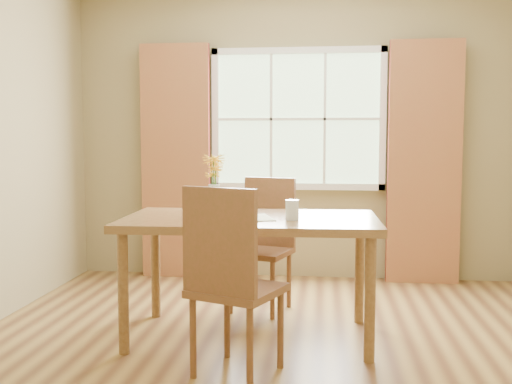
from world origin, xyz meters
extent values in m
cube|color=olive|center=(0.00, 0.00, -0.01)|extent=(4.20, 3.80, 0.02)
cube|color=#8C7E54|center=(0.00, 1.91, 1.35)|extent=(4.20, 0.02, 2.70)
cube|color=#8C7E54|center=(0.00, -1.91, 1.35)|extent=(4.20, 0.02, 2.70)
cube|color=#B2DBA6|center=(0.00, 1.88, 1.50)|extent=(1.50, 0.02, 1.20)
cube|color=white|center=(0.00, 1.85, 2.13)|extent=(1.62, 0.04, 0.06)
cube|color=white|center=(0.00, 1.85, 0.87)|extent=(1.62, 0.04, 0.06)
cube|color=white|center=(-0.78, 1.85, 1.50)|extent=(0.06, 0.04, 1.32)
cube|color=white|center=(0.78, 1.85, 1.50)|extent=(0.06, 0.04, 1.32)
cube|color=white|center=(0.00, 1.85, 1.50)|extent=(1.50, 0.03, 0.02)
cube|color=maroon|center=(-1.15, 1.78, 1.10)|extent=(0.65, 0.08, 2.20)
cube|color=maroon|center=(1.15, 1.78, 1.10)|extent=(0.65, 0.08, 2.20)
cube|color=brown|center=(-0.23, 0.11, 0.78)|extent=(1.68, 0.96, 0.05)
cylinder|color=brown|center=(-0.97, -0.29, 0.38)|extent=(0.07, 0.07, 0.76)
cylinder|color=brown|center=(0.52, -0.26, 0.38)|extent=(0.07, 0.07, 0.76)
cylinder|color=brown|center=(-0.99, 0.48, 0.38)|extent=(0.07, 0.07, 0.76)
cylinder|color=brown|center=(0.50, 0.50, 0.38)|extent=(0.07, 0.07, 0.76)
cube|color=brown|center=(-0.23, -0.51, 0.48)|extent=(0.58, 0.58, 0.04)
cube|color=brown|center=(-0.31, -0.70, 0.78)|extent=(0.43, 0.20, 0.57)
cylinder|color=brown|center=(-0.47, -0.61, 0.23)|extent=(0.04, 0.04, 0.46)
cylinder|color=brown|center=(-0.14, -0.75, 0.23)|extent=(0.04, 0.04, 0.46)
cylinder|color=brown|center=(-0.33, -0.28, 0.23)|extent=(0.04, 0.04, 0.46)
cylinder|color=brown|center=(0.00, -0.41, 0.23)|extent=(0.04, 0.04, 0.46)
cube|color=brown|center=(-0.23, 0.73, 0.45)|extent=(0.53, 0.53, 0.04)
cube|color=brown|center=(-0.18, 0.91, 0.74)|extent=(0.41, 0.16, 0.54)
cylinder|color=brown|center=(-0.45, 0.62, 0.22)|extent=(0.04, 0.04, 0.43)
cylinder|color=brown|center=(-0.12, 0.51, 0.22)|extent=(0.04, 0.04, 0.43)
cylinder|color=brown|center=(-0.35, 0.94, 0.22)|extent=(0.04, 0.04, 0.43)
cylinder|color=brown|center=(-0.02, 0.84, 0.22)|extent=(0.04, 0.04, 0.43)
cube|color=beige|center=(-0.32, 0.02, 0.81)|extent=(0.53, 0.45, 0.01)
cube|color=#9BC230|center=(-0.34, -0.02, 0.82)|extent=(0.30, 0.30, 0.01)
ellipsoid|color=#EFBA51|center=(-0.33, -0.02, 0.85)|extent=(0.18, 0.17, 0.04)
ellipsoid|color=#4C8C2D|center=(-0.29, -0.04, 0.86)|extent=(0.08, 0.06, 0.01)
cylinder|color=red|center=(-0.33, -0.02, 0.88)|extent=(0.08, 0.08, 0.01)
cylinder|color=red|center=(-0.30, -0.02, 0.89)|extent=(0.07, 0.07, 0.01)
ellipsoid|color=#EFBA51|center=(-0.32, -0.02, 0.91)|extent=(0.18, 0.17, 0.05)
cylinder|color=silver|center=(0.04, 0.00, 0.87)|extent=(0.09, 0.09, 0.13)
cylinder|color=silver|center=(0.04, 0.00, 0.86)|extent=(0.07, 0.07, 0.11)
cylinder|color=silver|center=(-0.52, 0.32, 0.91)|extent=(0.08, 0.08, 0.20)
cylinder|color=silver|center=(-0.52, 0.32, 0.86)|extent=(0.07, 0.07, 0.10)
cylinder|color=#3D7028|center=(-0.52, 0.32, 1.00)|extent=(0.01, 0.01, 0.37)
cylinder|color=#3D7028|center=(-0.50, 0.31, 0.96)|extent=(0.01, 0.01, 0.31)
cylinder|color=#3D7028|center=(-0.53, 0.33, 0.94)|extent=(0.01, 0.01, 0.26)
cylinder|color=#3D7028|center=(-0.51, 0.33, 0.98)|extent=(0.01, 0.01, 0.34)
camera|label=1|loc=(0.23, -3.77, 1.33)|focal=42.00mm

